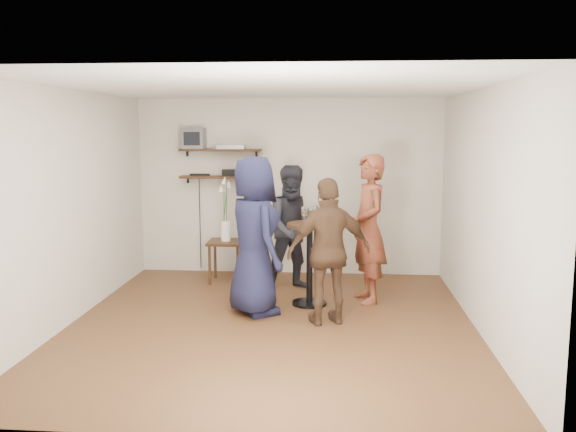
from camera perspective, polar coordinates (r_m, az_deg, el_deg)
The scene contains 18 objects.
room at distance 6.59m, azimuth -1.62°, elevation 0.61°, with size 4.58×5.08×2.68m.
shelf_upper at distance 9.03m, azimuth -6.35°, elevation 6.16°, with size 1.20×0.25×0.04m, color black.
shelf_lower at distance 9.06m, azimuth -6.31°, elevation 3.63°, with size 1.20×0.25×0.04m, color black.
crt_monitor at distance 9.11m, azimuth -8.78°, elevation 7.18°, with size 0.32×0.30×0.30m, color #59595B.
dvd_deck at distance 9.00m, azimuth -5.31°, elevation 6.47°, with size 0.40×0.24×0.06m, color silver.
radio at distance 9.03m, azimuth -5.47°, elevation 4.06°, with size 0.22×0.10×0.10m, color black.
power_strip at distance 9.17m, azimuth -8.25°, elevation 3.85°, with size 0.30×0.05×0.03m, color black.
side_table at distance 8.67m, azimuth -5.83°, elevation -2.96°, with size 0.50×0.50×0.59m.
vase_lilies at distance 8.60m, azimuth -5.87°, elevation -0.41°, with size 0.19×0.19×0.93m.
drinks_table at distance 7.50m, azimuth 2.03°, elevation -3.44°, with size 0.56×0.56×1.02m.
wine_glass_fl at distance 7.37m, azimuth 1.53°, elevation 0.35°, with size 0.07×0.07×0.21m.
wine_glass_fr at distance 7.36m, azimuth 2.58°, elevation 0.42°, with size 0.07×0.07×0.22m.
wine_glass_bl at distance 7.48m, azimuth 1.81°, elevation 0.36°, with size 0.06×0.06×0.19m.
wine_glass_br at distance 7.42m, azimuth 2.22°, elevation 0.39°, with size 0.07×0.07×0.21m.
person_plaid at distance 7.65m, azimuth 7.53°, elevation -1.19°, with size 0.68×0.44×1.86m, color red.
person_dark at distance 8.18m, azimuth 0.62°, elevation -1.12°, with size 0.82×0.64×1.68m, color black.
person_navy at distance 7.10m, azimuth -3.22°, elevation -1.87°, with size 0.91×0.59×1.86m, color black.
person_brown at distance 6.76m, azimuth 3.87°, elevation -3.34°, with size 0.96×0.40×1.64m, color #432C1C.
Camera 1 is at (0.71, -6.49, 2.19)m, focal length 38.00 mm.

